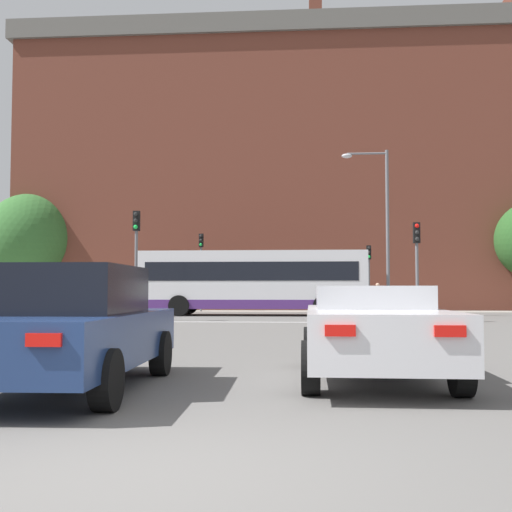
{
  "coord_description": "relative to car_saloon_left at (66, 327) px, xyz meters",
  "views": [
    {
      "loc": [
        1.15,
        -4.34,
        1.23
      ],
      "look_at": [
        -1.0,
        24.27,
        2.77
      ],
      "focal_mm": 45.0,
      "sensor_mm": 36.0,
      "label": 1
    }
  ],
  "objects": [
    {
      "name": "tree_kerbside",
      "position": [
        -15.17,
        33.08,
        3.81
      ],
      "size": [
        5.72,
        5.72,
        7.59
      ],
      "color": "#4C3823",
      "rests_on": "ground_plane"
    },
    {
      "name": "brick_civic_building",
      "position": [
        4.54,
        39.61,
        8.98
      ],
      "size": [
        42.16,
        14.63,
        26.03
      ],
      "color": "brown",
      "rests_on": "ground_plane"
    },
    {
      "name": "pedestrian_walking_east",
      "position": [
        -4.23,
        29.71,
        0.21
      ],
      "size": [
        0.44,
        0.44,
        1.69
      ],
      "rotation": [
        0.0,
        0.0,
        0.77
      ],
      "color": "brown",
      "rests_on": "ground_plane"
    },
    {
      "name": "car_saloon_left",
      "position": [
        0.0,
        0.0,
        0.0
      ],
      "size": [
        2.1,
        4.53,
        1.53
      ],
      "rotation": [
        0.0,
        0.0,
        0.02
      ],
      "color": "navy",
      "rests_on": "ground_plane"
    },
    {
      "name": "bus_crossing_lead",
      "position": [
        0.41,
        23.71,
        0.91
      ],
      "size": [
        11.08,
        2.7,
        3.14
      ],
      "rotation": [
        0.0,
        0.0,
        -1.57
      ],
      "color": "silver",
      "rests_on": "ground_plane"
    },
    {
      "name": "stop_line_strip",
      "position": [
        1.79,
        17.09,
        -0.77
      ],
      "size": [
        7.97,
        0.3,
        0.01
      ],
      "primitive_type": "cube",
      "color": "silver",
      "rests_on": "ground_plane"
    },
    {
      "name": "traffic_light_near_right",
      "position": [
        7.29,
        17.3,
        1.84
      ],
      "size": [
        0.26,
        0.31,
        3.86
      ],
      "color": "slate",
      "rests_on": "ground_plane"
    },
    {
      "name": "ground_plane",
      "position": [
        1.79,
        -3.44,
        -0.77
      ],
      "size": [
        400.0,
        400.0,
        0.0
      ],
      "primitive_type": "plane",
      "color": "#605E5B"
    },
    {
      "name": "traffic_light_far_left",
      "position": [
        -3.12,
        29.57,
        2.28
      ],
      "size": [
        0.26,
        0.31,
        4.58
      ],
      "color": "slate",
      "rests_on": "ground_plane"
    },
    {
      "name": "traffic_light_far_right",
      "position": [
        6.64,
        29.25,
        1.81
      ],
      "size": [
        0.26,
        0.31,
        3.81
      ],
      "color": "slate",
      "rests_on": "ground_plane"
    },
    {
      "name": "traffic_light_near_left",
      "position": [
        -3.75,
        17.32,
        2.18
      ],
      "size": [
        0.26,
        0.31,
        4.41
      ],
      "color": "slate",
      "rests_on": "ground_plane"
    },
    {
      "name": "street_lamp_junction",
      "position": [
        6.56,
        22.99,
        4.04
      ],
      "size": [
        2.23,
        0.36,
        7.95
      ],
      "color": "slate",
      "rests_on": "ground_plane"
    },
    {
      "name": "pedestrian_waiting",
      "position": [
        7.29,
        30.69,
        0.21
      ],
      "size": [
        0.44,
        0.32,
        1.67
      ],
      "rotation": [
        0.0,
        0.0,
        2.87
      ],
      "color": "black",
      "rests_on": "ground_plane"
    },
    {
      "name": "far_pavement",
      "position": [
        1.79,
        30.06,
        -0.77
      ],
      "size": [
        68.86,
        2.5,
        0.01
      ],
      "primitive_type": "cube",
      "color": "#A09B91",
      "rests_on": "ground_plane"
    },
    {
      "name": "car_roadster_right",
      "position": [
        3.89,
        1.25,
        -0.09
      ],
      "size": [
        1.99,
        4.58,
        1.29
      ],
      "rotation": [
        0.0,
        0.0,
        -0.01
      ],
      "color": "silver",
      "rests_on": "ground_plane"
    }
  ]
}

